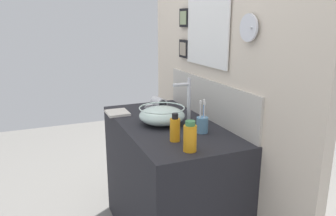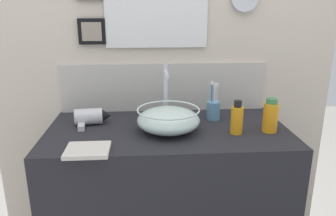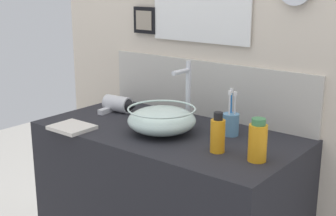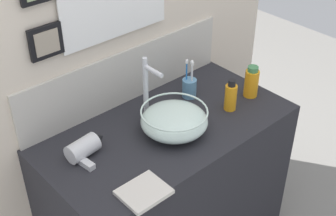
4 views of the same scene
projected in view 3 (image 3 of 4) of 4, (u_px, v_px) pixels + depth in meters
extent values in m
cube|color=beige|center=(212.00, 23.00, 2.13)|extent=(1.87, 0.06, 2.58)
cube|color=beige|center=(206.00, 89.00, 2.18)|extent=(1.11, 0.02, 0.26)
cube|color=black|center=(145.00, 20.00, 2.32)|extent=(0.14, 0.02, 0.13)
cube|color=gray|center=(144.00, 20.00, 2.31)|extent=(0.10, 0.01, 0.09)
ellipsoid|color=silver|center=(162.00, 121.00, 1.95)|extent=(0.29, 0.29, 0.11)
torus|color=silver|center=(162.00, 109.00, 1.94)|extent=(0.29, 0.29, 0.01)
torus|color=#B2B7BC|center=(162.00, 132.00, 1.96)|extent=(0.11, 0.11, 0.01)
cylinder|color=silver|center=(189.00, 96.00, 2.07)|extent=(0.02, 0.02, 0.25)
cylinder|color=silver|center=(182.00, 72.00, 2.00)|extent=(0.02, 0.11, 0.02)
cylinder|color=silver|center=(189.00, 64.00, 2.03)|extent=(0.02, 0.02, 0.03)
cylinder|color=silver|center=(118.00, 104.00, 2.28)|extent=(0.14, 0.09, 0.08)
cone|color=black|center=(132.00, 106.00, 2.23)|extent=(0.05, 0.07, 0.07)
cube|color=silver|center=(106.00, 111.00, 2.26)|extent=(0.04, 0.09, 0.02)
cylinder|color=#598CB2|center=(231.00, 124.00, 1.93)|extent=(0.07, 0.07, 0.09)
cylinder|color=white|center=(235.00, 115.00, 1.91)|extent=(0.01, 0.01, 0.16)
cube|color=white|center=(235.00, 94.00, 1.89)|extent=(0.01, 0.01, 0.02)
cylinder|color=blue|center=(231.00, 113.00, 1.93)|extent=(0.01, 0.01, 0.17)
cube|color=white|center=(232.00, 90.00, 1.90)|extent=(0.01, 0.01, 0.02)
cylinder|color=white|center=(229.00, 115.00, 1.90)|extent=(0.01, 0.01, 0.17)
cube|color=white|center=(230.00, 93.00, 1.88)|extent=(0.01, 0.01, 0.02)
cylinder|color=orange|center=(258.00, 143.00, 1.64)|extent=(0.07, 0.07, 0.13)
cylinder|color=#3F7F4C|center=(259.00, 122.00, 1.62)|extent=(0.05, 0.05, 0.02)
cylinder|color=orange|center=(218.00, 136.00, 1.73)|extent=(0.05, 0.05, 0.12)
cylinder|color=black|center=(218.00, 116.00, 1.71)|extent=(0.03, 0.03, 0.03)
cube|color=silver|center=(72.00, 127.00, 2.01)|extent=(0.17, 0.15, 0.02)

